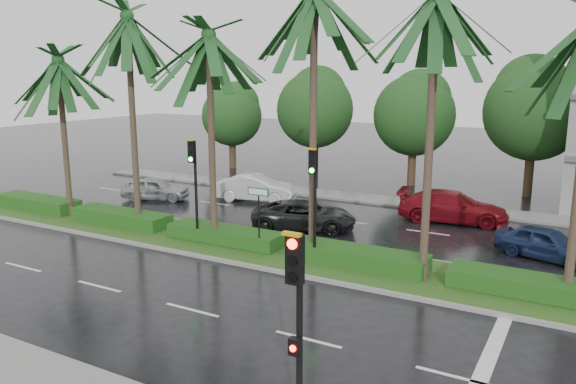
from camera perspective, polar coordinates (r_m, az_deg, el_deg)
The scene contains 16 objects.
ground at distance 21.65m, azimuth -1.37°, elevation -7.21°, with size 120.00×120.00×0.00m, color black.
far_sidewalk at distance 32.17m, azimuth 9.52°, elevation -0.86°, with size 40.00×2.00×0.12m, color slate.
median at distance 22.45m, azimuth -0.07°, elevation -6.29°, with size 36.00×4.00×0.15m.
hedge at distance 22.33m, azimuth -0.08°, elevation -5.39°, with size 35.20×1.40×0.60m.
lane_markings at distance 20.00m, azimuth 5.60°, elevation -8.91°, with size 34.00×13.06×0.01m.
palm_row at distance 22.00m, azimuth -3.00°, elevation 15.20°, with size 26.30×4.20×10.71m.
signal_near at distance 10.40m, azimuth 0.93°, elevation -14.37°, with size 0.34×0.45×4.36m.
signal_median_left at distance 23.34m, azimuth -9.54°, elevation 1.65°, with size 0.34×0.42×4.36m.
signal_median_right at distance 20.42m, azimuth 2.64°, elevation 0.33°, with size 0.34×0.42×4.36m.
street_sign at distance 21.95m, azimuth -3.02°, elevation -1.18°, with size 0.95×0.09×2.60m.
bg_trees at distance 36.27m, azimuth 15.69°, elevation 8.16°, with size 33.06×5.69×8.22m.
car_silver at distance 32.93m, azimuth -13.32°, elevation 0.33°, with size 3.79×1.53×1.29m, color #A8ACB0.
car_white at distance 31.81m, azimuth -3.26°, elevation 0.41°, with size 4.51×1.57×1.49m, color silver.
car_darkgrey at distance 26.00m, azimuth 1.65°, elevation -2.38°, with size 4.81×2.22×1.34m, color black.
car_red at distance 28.43m, azimuth 16.39°, elevation -1.44°, with size 5.22×2.12×1.52m, color maroon.
car_blue at distance 24.09m, azimuth 24.74°, elevation -4.75°, with size 3.76×1.51×1.28m, color navy.
Camera 1 is at (10.39, -17.61, 7.12)m, focal length 35.00 mm.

